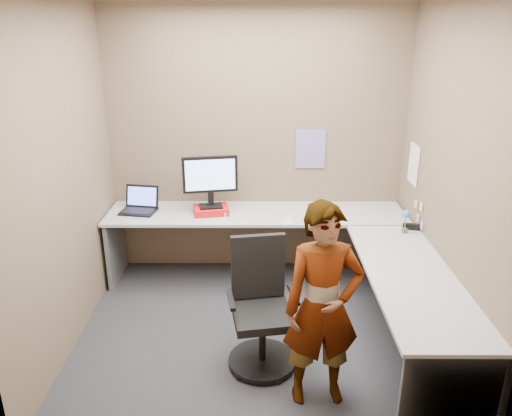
{
  "coord_description": "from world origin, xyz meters",
  "views": [
    {
      "loc": [
        0.02,
        -3.66,
        2.52
      ],
      "look_at": [
        0.0,
        0.25,
        1.05
      ],
      "focal_mm": 35.0,
      "sensor_mm": 36.0,
      "label": 1
    }
  ],
  "objects_px": {
    "desk": "(305,251)",
    "office_chair": "(261,315)",
    "monitor": "(210,177)",
    "person": "(323,307)"
  },
  "relations": [
    {
      "from": "person",
      "to": "desk",
      "type": "bearing_deg",
      "value": 84.83
    },
    {
      "from": "monitor",
      "to": "person",
      "type": "relative_size",
      "value": 0.36
    },
    {
      "from": "desk",
      "to": "office_chair",
      "type": "height_order",
      "value": "office_chair"
    },
    {
      "from": "monitor",
      "to": "office_chair",
      "type": "height_order",
      "value": "monitor"
    },
    {
      "from": "monitor",
      "to": "person",
      "type": "distance_m",
      "value": 2.0
    },
    {
      "from": "monitor",
      "to": "person",
      "type": "xyz_separation_m",
      "value": [
        0.9,
        -1.75,
        -0.36
      ]
    },
    {
      "from": "office_chair",
      "to": "desk",
      "type": "bearing_deg",
      "value": 53.26
    },
    {
      "from": "desk",
      "to": "monitor",
      "type": "height_order",
      "value": "monitor"
    },
    {
      "from": "desk",
      "to": "person",
      "type": "relative_size",
      "value": 2.03
    },
    {
      "from": "desk",
      "to": "person",
      "type": "xyz_separation_m",
      "value": [
        0.02,
        -1.16,
        0.14
      ]
    }
  ]
}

